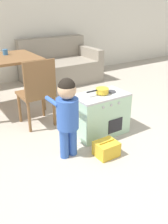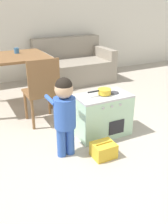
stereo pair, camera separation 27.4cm
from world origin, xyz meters
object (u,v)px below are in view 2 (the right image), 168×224
at_px(child_figure, 64,110).
at_px(cup_on_table, 17,51).
at_px(toy_pot, 104,91).
at_px(toy_basket, 104,150).
at_px(couch, 73,66).
at_px(play_kitchen, 103,115).
at_px(dining_table, 10,63).
at_px(dining_chair_near, 42,90).

height_order(child_figure, cup_on_table, same).
xyz_separation_m(toy_pot, child_figure, (-0.58, -0.21, -0.03)).
xyz_separation_m(toy_basket, couch, (0.86, 2.63, 0.22)).
bearing_deg(play_kitchen, child_figure, -159.76).
distance_m(toy_basket, cup_on_table, 2.14).
bearing_deg(child_figure, toy_pot, 19.91).
height_order(play_kitchen, cup_on_table, cup_on_table).
relative_size(toy_basket, dining_table, 0.22).
distance_m(child_figure, couch, 2.70).
xyz_separation_m(dining_table, dining_chair_near, (0.20, -0.80, -0.20)).
bearing_deg(couch, cup_on_table, -151.67).
distance_m(play_kitchen, toy_basket, 0.52).
bearing_deg(toy_basket, toy_pot, 59.78).
bearing_deg(toy_basket, dining_chair_near, 106.46).
xyz_separation_m(toy_basket, dining_chair_near, (-0.30, 1.02, 0.39)).
xyz_separation_m(dining_table, couch, (1.36, 0.81, -0.37)).
distance_m(dining_table, couch, 1.62).
bearing_deg(cup_on_table, dining_chair_near, -86.32).
bearing_deg(child_figure, dining_chair_near, 87.86).
bearing_deg(play_kitchen, dining_table, 118.01).
xyz_separation_m(play_kitchen, child_figure, (-0.57, -0.21, 0.26)).
distance_m(play_kitchen, toy_pot, 0.30).
xyz_separation_m(child_figure, couch, (1.19, 2.41, -0.22)).
relative_size(toy_basket, cup_on_table, 2.95).
distance_m(toy_basket, dining_chair_near, 1.14).
distance_m(play_kitchen, dining_table, 1.63).
xyz_separation_m(play_kitchen, couch, (0.62, 2.20, 0.04)).
relative_size(play_kitchen, toy_pot, 2.19).
bearing_deg(toy_basket, cup_on_table, 100.44).
xyz_separation_m(toy_pot, dining_chair_near, (-0.55, 0.59, -0.08)).
distance_m(play_kitchen, child_figure, 0.66).
distance_m(toy_pot, dining_chair_near, 0.82).
bearing_deg(toy_pot, dining_table, 118.39).
xyz_separation_m(play_kitchen, toy_basket, (-0.24, -0.43, -0.17)).
xyz_separation_m(toy_pot, dining_table, (-0.75, 1.39, 0.11)).
relative_size(dining_table, couch, 0.74).
bearing_deg(toy_pot, couch, 74.60).
distance_m(toy_pot, dining_table, 1.59).
distance_m(play_kitchen, couch, 2.29).
relative_size(toy_pot, cup_on_table, 3.67).
bearing_deg(couch, play_kitchen, -105.68).
relative_size(dining_table, dining_chair_near, 1.20).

